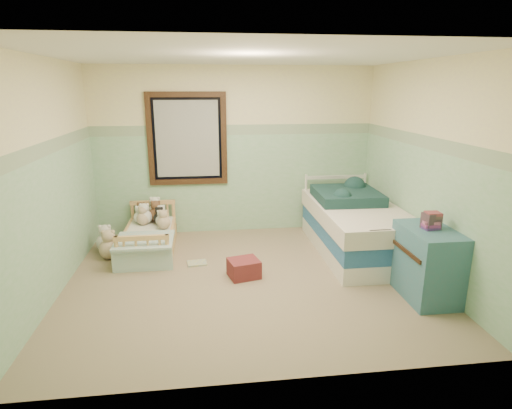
{
  "coord_description": "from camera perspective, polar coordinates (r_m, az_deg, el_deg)",
  "views": [
    {
      "loc": [
        -0.46,
        -4.51,
        2.18
      ],
      "look_at": [
        0.14,
        0.35,
        0.81
      ],
      "focal_mm": 29.36,
      "sensor_mm": 36.0,
      "label": 1
    }
  ],
  "objects": [
    {
      "name": "floor",
      "position": [
        5.03,
        -1.15,
        -10.18
      ],
      "size": [
        4.2,
        3.6,
        0.02
      ],
      "primitive_type": "cube",
      "color": "#70634D",
      "rests_on": "ground"
    },
    {
      "name": "ceiling",
      "position": [
        4.54,
        -1.33,
        19.78
      ],
      "size": [
        4.2,
        3.6,
        0.02
      ],
      "primitive_type": "cube",
      "color": "silver",
      "rests_on": "wall_back"
    },
    {
      "name": "wall_back",
      "position": [
        6.39,
        -2.92,
        7.24
      ],
      "size": [
        4.2,
        0.04,
        2.5
      ],
      "primitive_type": "cube",
      "color": "#EFE8A2",
      "rests_on": "floor"
    },
    {
      "name": "wall_front",
      "position": [
        2.9,
        2.46,
        -3.13
      ],
      "size": [
        4.2,
        0.04,
        2.5
      ],
      "primitive_type": "cube",
      "color": "#EFE8A2",
      "rests_on": "floor"
    },
    {
      "name": "wall_left",
      "position": [
        4.88,
        -26.59,
        2.97
      ],
      "size": [
        0.04,
        3.6,
        2.5
      ],
      "primitive_type": "cube",
      "color": "#EFE8A2",
      "rests_on": "floor"
    },
    {
      "name": "wall_right",
      "position": [
        5.27,
        22.19,
        4.29
      ],
      "size": [
        0.04,
        3.6,
        2.5
      ],
      "primitive_type": "cube",
      "color": "#EFE8A2",
      "rests_on": "floor"
    },
    {
      "name": "wainscot_mint",
      "position": [
        6.47,
        -2.85,
        2.84
      ],
      "size": [
        4.2,
        0.01,
        1.5
      ],
      "primitive_type": "cube",
      "color": "#7BB17E",
      "rests_on": "floor"
    },
    {
      "name": "border_strip",
      "position": [
        6.34,
        -2.95,
        10.13
      ],
      "size": [
        4.2,
        0.01,
        0.15
      ],
      "primitive_type": "cube",
      "color": "#446C4C",
      "rests_on": "wall_back"
    },
    {
      "name": "window_frame",
      "position": [
        6.31,
        -9.34,
        8.78
      ],
      "size": [
        1.16,
        0.06,
        1.36
      ],
      "primitive_type": "cube",
      "color": "black",
      "rests_on": "wall_back"
    },
    {
      "name": "window_blinds",
      "position": [
        6.32,
        -9.33,
        8.79
      ],
      "size": [
        0.92,
        0.01,
        1.12
      ],
      "primitive_type": "cube",
      "color": "#B8B8AF",
      "rests_on": "window_frame"
    },
    {
      "name": "toddler_bed_frame",
      "position": [
        5.99,
        -14.31,
        -5.35
      ],
      "size": [
        0.67,
        1.33,
        0.17
      ],
      "primitive_type": "cube",
      "color": "tan",
      "rests_on": "floor"
    },
    {
      "name": "toddler_mattress",
      "position": [
        5.94,
        -14.4,
        -4.04
      ],
      "size": [
        0.61,
        1.28,
        0.12
      ],
      "primitive_type": "cube",
      "color": "white",
      "rests_on": "toddler_bed_frame"
    },
    {
      "name": "patchwork_quilt",
      "position": [
        5.53,
        -14.96,
        -4.74
      ],
      "size": [
        0.72,
        0.67,
        0.03
      ],
      "primitive_type": "cube",
      "color": "#75BDDC",
      "rests_on": "toddler_mattress"
    },
    {
      "name": "plush_bed_brown",
      "position": [
        6.39,
        -15.3,
        -1.27
      ],
      "size": [
        0.19,
        0.19,
        0.19
      ],
      "primitive_type": "sphere",
      "color": "brown",
      "rests_on": "toddler_mattress"
    },
    {
      "name": "plush_bed_white",
      "position": [
        6.35,
        -13.54,
        -1.0
      ],
      "size": [
        0.24,
        0.24,
        0.24
      ],
      "primitive_type": "sphere",
      "color": "silver",
      "rests_on": "toddler_mattress"
    },
    {
      "name": "plush_bed_tan",
      "position": [
        6.17,
        -15.11,
        -1.84
      ],
      "size": [
        0.19,
        0.19,
        0.19
      ],
      "primitive_type": "sphere",
      "color": "tan",
      "rests_on": "toddler_mattress"
    },
    {
      "name": "plush_bed_dark",
      "position": [
        6.14,
        -12.99,
        -1.84
      ],
      "size": [
        0.17,
        0.17,
        0.17
      ],
      "primitive_type": "sphere",
      "color": "black",
      "rests_on": "toddler_mattress"
    },
    {
      "name": "plush_floor_cream",
      "position": [
        6.13,
        -19.77,
        -4.88
      ],
      "size": [
        0.26,
        0.26,
        0.26
      ],
      "primitive_type": "sphere",
      "color": "silver",
      "rests_on": "floor"
    },
    {
      "name": "plush_floor_tan",
      "position": [
        5.86,
        -19.33,
        -5.73
      ],
      "size": [
        0.27,
        0.27,
        0.27
      ],
      "primitive_type": "sphere",
      "color": "tan",
      "rests_on": "floor"
    },
    {
      "name": "twin_bed_frame",
      "position": [
        5.92,
        13.32,
        -5.3
      ],
      "size": [
        1.0,
        2.0,
        0.22
      ],
      "primitive_type": "cube",
      "color": "white",
      "rests_on": "floor"
    },
    {
      "name": "twin_boxspring",
      "position": [
        5.84,
        13.46,
        -3.29
      ],
      "size": [
        1.0,
        2.0,
        0.22
      ],
      "primitive_type": "cube",
      "color": "navy",
      "rests_on": "twin_bed_frame"
    },
    {
      "name": "twin_mattress",
      "position": [
        5.78,
        13.59,
        -1.22
      ],
      "size": [
        1.04,
        2.04,
        0.22
      ],
      "primitive_type": "cube",
      "color": "silver",
      "rests_on": "twin_boxspring"
    },
    {
      "name": "teal_blanket",
      "position": [
        5.98,
        12.26,
        1.24
      ],
      "size": [
        0.88,
        0.92,
        0.14
      ],
      "primitive_type": "cube",
      "rotation": [
        0.0,
        0.0,
        -0.03
      ],
      "color": "#133135",
      "rests_on": "twin_mattress"
    },
    {
      "name": "dresser",
      "position": [
        4.84,
        22.26,
        -7.41
      ],
      "size": [
        0.48,
        0.77,
        0.77
      ],
      "primitive_type": "cube",
      "color": "#2F6E7C",
      "rests_on": "floor"
    },
    {
      "name": "book_stack",
      "position": [
        4.7,
        22.77,
        -2.08
      ],
      "size": [
        0.19,
        0.16,
        0.17
      ],
      "primitive_type": "cube",
      "rotation": [
        0.0,
        0.0,
        0.18
      ],
      "color": "brown",
      "rests_on": "dresser"
    },
    {
      "name": "red_pillow",
      "position": [
        5.04,
        -1.66,
        -8.68
      ],
      "size": [
        0.41,
        0.38,
        0.22
      ],
      "primitive_type": "cube",
      "rotation": [
        0.0,
        0.0,
        0.25
      ],
      "color": "#A1252B",
      "rests_on": "floor"
    },
    {
      "name": "floor_book",
      "position": [
        5.47,
        -8.05,
        -7.91
      ],
      "size": [
        0.26,
        0.21,
        0.02
      ],
      "primitive_type": "cube",
      "rotation": [
        0.0,
        0.0,
        0.12
      ],
      "color": "yellow",
      "rests_on": "floor"
    },
    {
      "name": "extra_plush_0",
      "position": [
        6.07,
        -12.79,
        -2.14
      ],
      "size": [
        0.16,
        0.16,
        0.16
      ],
      "primitive_type": "sphere",
      "color": "silver",
      "rests_on": "toddler_mattress"
    },
    {
      "name": "extra_plush_1",
      "position": [
        6.27,
        -15.55,
        -1.67
      ],
      "size": [
        0.18,
        0.18,
        0.18
      ],
      "primitive_type": "sphere",
      "color": "silver",
      "rests_on": "toddler_mattress"
    },
    {
      "name": "extra_plush_2",
      "position": [
        6.2,
        -14.91,
        -1.66
      ],
      "size": [
        0.21,
        0.21,
        0.21
      ],
      "primitive_type": "sphere",
      "color": "silver",
      "rests_on": "toddler_mattress"
    },
    {
      "name": "extra_plush_3",
      "position": [
        6.21,
        -12.75,
        -1.62
      ],
      "size": [
        0.18,
        0.18,
        0.18
      ],
      "primitive_type": "sphere",
      "color": "silver",
      "rests_on": "toddler_mattress"
    },
    {
      "name": "extra_plush_4",
      "position": [
        5.93,
        -12.46,
        -2.4
      ],
      "size": [
        0.19,
        0.19,
        0.19
      ],
      "primitive_type": "sphere",
      "color": "tan",
      "rests_on": "toddler_mattress"
    },
    {
      "name": "extra_plush_5",
      "position": [
        6.26,
        -13.44,
        -1.35
      ],
      "size": [
        0.22,
        0.22,
        0.22
      ],
      "primitive_type": "sphere",
      "color": "brown",
      "rests_on": "toddler_mattress"
    }
  ]
}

